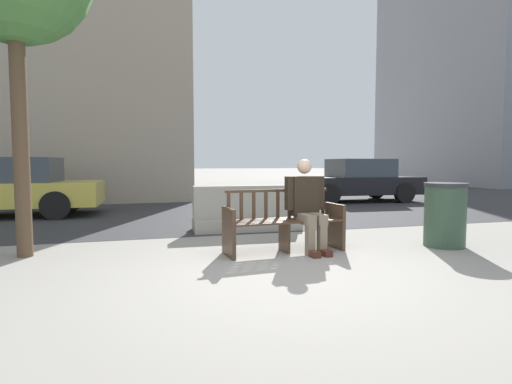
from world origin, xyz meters
name	(u,v)px	position (x,y,z in m)	size (l,w,h in m)	color
ground_plane	(280,277)	(0.00, 0.00, 0.00)	(200.00, 200.00, 0.00)	gray
street_asphalt	(192,203)	(0.00, 8.70, 0.00)	(120.00, 12.00, 0.01)	#333335
street_bench	(284,224)	(0.47, 1.23, 0.40)	(1.73, 0.66, 0.88)	#473323
seated_person	(307,203)	(0.81, 1.20, 0.69)	(0.59, 0.75, 1.31)	#2D2319
jersey_barrier_centre	(247,212)	(0.42, 3.16, 0.34)	(2.02, 0.74, 0.84)	#9E998E
car_taxi_near	(1,188)	(-4.68, 6.51, 0.69)	(4.54, 1.95, 1.40)	#DBC64C
car_sedan_mid	(356,181)	(5.35, 7.78, 0.68)	(4.19, 2.12, 1.41)	black
trash_bin	(445,215)	(2.94, 0.91, 0.48)	(0.62, 0.62, 0.96)	#334C38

